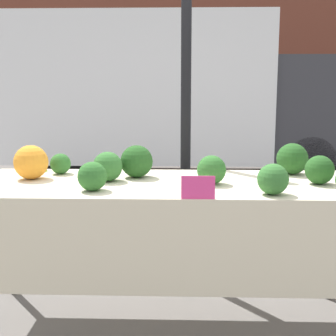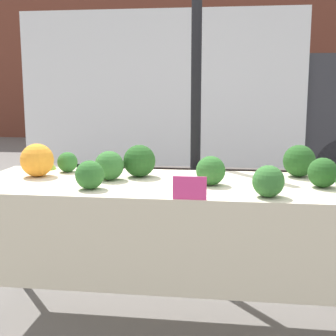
# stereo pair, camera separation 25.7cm
# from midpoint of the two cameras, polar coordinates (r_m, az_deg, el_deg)

# --- Properties ---
(ground_plane) EXTENTS (40.00, 40.00, 0.00)m
(ground_plane) POSITION_cam_midpoint_polar(r_m,az_deg,el_deg) (2.87, -2.70, -18.21)
(ground_plane) COLOR slate
(building_facade) EXTENTS (16.00, 0.60, 5.86)m
(building_facade) POSITION_cam_midpoint_polar(r_m,az_deg,el_deg) (12.43, 0.90, 17.14)
(building_facade) COLOR brown
(building_facade) RESTS_ON ground_plane
(tent_pole) EXTENTS (0.07, 0.07, 2.31)m
(tent_pole) POSITION_cam_midpoint_polar(r_m,az_deg,el_deg) (3.21, -0.12, 6.34)
(tent_pole) COLOR black
(tent_pole) RESTS_ON ground_plane
(parked_truck) EXTENTS (4.98, 1.85, 2.33)m
(parked_truck) POSITION_cam_midpoint_polar(r_m,az_deg,el_deg) (7.00, -0.88, 9.01)
(parked_truck) COLOR white
(parked_truck) RESTS_ON ground_plane
(market_table) EXTENTS (2.17, 0.80, 0.83)m
(market_table) POSITION_cam_midpoint_polar(r_m,az_deg,el_deg) (2.55, -2.95, -4.29)
(market_table) COLOR beige
(market_table) RESTS_ON ground_plane
(orange_cauliflower) EXTENTS (0.20, 0.20, 0.20)m
(orange_cauliflower) POSITION_cam_midpoint_polar(r_m,az_deg,el_deg) (2.81, -18.92, 0.65)
(orange_cauliflower) COLOR orange
(orange_cauliflower) RESTS_ON market_table
(romanesco_head) EXTENTS (0.14, 0.14, 0.12)m
(romanesco_head) POSITION_cam_midpoint_polar(r_m,az_deg,el_deg) (3.05, -18.21, 0.63)
(romanesco_head) COLOR #93B238
(romanesco_head) RESTS_ON market_table
(broccoli_head_0) EXTENTS (0.19, 0.19, 0.19)m
(broccoli_head_0) POSITION_cam_midpoint_polar(r_m,az_deg,el_deg) (2.87, 12.47, 1.08)
(broccoli_head_0) COLOR #23511E
(broccoli_head_0) RESTS_ON market_table
(broccoli_head_1) EXTENTS (0.19, 0.19, 0.19)m
(broccoli_head_1) POSITION_cam_midpoint_polar(r_m,az_deg,el_deg) (2.73, -6.56, 0.79)
(broccoli_head_1) COLOR #23511E
(broccoli_head_1) RESTS_ON market_table
(broccoli_head_2) EXTENTS (0.16, 0.16, 0.16)m
(broccoli_head_2) POSITION_cam_midpoint_polar(r_m,az_deg,el_deg) (2.61, 15.36, -0.25)
(broccoli_head_2) COLOR #23511E
(broccoli_head_2) RESTS_ON market_table
(broccoli_head_3) EXTENTS (0.12, 0.12, 0.12)m
(broccoli_head_3) POSITION_cam_midpoint_polar(r_m,az_deg,el_deg) (2.93, -15.46, 0.48)
(broccoli_head_3) COLOR #2D6628
(broccoli_head_3) RESTS_ON market_table
(broccoli_head_4) EXTENTS (0.15, 0.15, 0.15)m
(broccoli_head_4) POSITION_cam_midpoint_polar(r_m,az_deg,el_deg) (2.41, -12.25, -1.03)
(broccoli_head_4) COLOR #2D6628
(broccoli_head_4) RESTS_ON market_table
(broccoli_head_5) EXTENTS (0.16, 0.16, 0.16)m
(broccoli_head_5) POSITION_cam_midpoint_polar(r_m,az_deg,el_deg) (2.52, 2.43, -0.25)
(broccoli_head_5) COLOR #2D6628
(broccoli_head_5) RESTS_ON market_table
(broccoli_head_6) EXTENTS (0.17, 0.17, 0.17)m
(broccoli_head_6) POSITION_cam_midpoint_polar(r_m,az_deg,el_deg) (2.64, -10.16, 0.15)
(broccoli_head_6) COLOR #336B2D
(broccoli_head_6) RESTS_ON market_table
(broccoli_head_8) EXTENTS (0.15, 0.15, 0.15)m
(broccoli_head_8) POSITION_cam_midpoint_polar(r_m,az_deg,el_deg) (2.30, 9.59, -1.39)
(broccoli_head_8) COLOR #336B2D
(broccoli_head_8) RESTS_ON market_table
(price_sign) EXTENTS (0.16, 0.01, 0.11)m
(price_sign) POSITION_cam_midpoint_polar(r_m,az_deg,el_deg) (2.19, 0.34, -2.43)
(price_sign) COLOR #E53D84
(price_sign) RESTS_ON market_table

